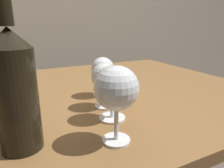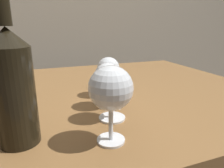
{
  "view_description": "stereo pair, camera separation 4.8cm",
  "coord_description": "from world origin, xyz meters",
  "px_view_note": "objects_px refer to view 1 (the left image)",
  "views": [
    {
      "loc": [
        -0.22,
        -0.65,
        1.0
      ],
      "look_at": [
        -0.02,
        -0.24,
        0.86
      ],
      "focal_mm": 32.6,
      "sensor_mm": 36.0,
      "label": 1
    },
    {
      "loc": [
        -0.18,
        -0.67,
        1.0
      ],
      "look_at": [
        -0.02,
        -0.24,
        0.86
      ],
      "focal_mm": 32.6,
      "sensor_mm": 36.0,
      "label": 2
    }
  ],
  "objects_px": {
    "wine_bottle": "(15,88)",
    "wine_glass_port": "(112,83)",
    "wine_glass_white": "(106,77)",
    "wine_glass_amber": "(103,70)",
    "wine_glass_merlot": "(116,90)"
  },
  "relations": [
    {
      "from": "wine_glass_merlot",
      "to": "wine_bottle",
      "type": "height_order",
      "value": "wine_bottle"
    },
    {
      "from": "wine_glass_white",
      "to": "wine_glass_amber",
      "type": "xyz_separation_m",
      "value": [
        0.03,
        0.09,
        -0.0
      ]
    },
    {
      "from": "wine_glass_port",
      "to": "wine_glass_white",
      "type": "relative_size",
      "value": 1.07
    },
    {
      "from": "wine_bottle",
      "to": "wine_glass_port",
      "type": "bearing_deg",
      "value": 9.24
    },
    {
      "from": "wine_glass_port",
      "to": "wine_bottle",
      "type": "relative_size",
      "value": 0.43
    },
    {
      "from": "wine_glass_merlot",
      "to": "wine_glass_white",
      "type": "height_order",
      "value": "wine_glass_merlot"
    },
    {
      "from": "wine_glass_white",
      "to": "wine_glass_amber",
      "type": "bearing_deg",
      "value": 71.12
    },
    {
      "from": "wine_glass_amber",
      "to": "wine_bottle",
      "type": "height_order",
      "value": "wine_bottle"
    },
    {
      "from": "wine_glass_white",
      "to": "wine_bottle",
      "type": "distance_m",
      "value": 0.26
    },
    {
      "from": "wine_glass_merlot",
      "to": "wine_glass_white",
      "type": "bearing_deg",
      "value": 71.8
    },
    {
      "from": "wine_glass_port",
      "to": "wine_bottle",
      "type": "height_order",
      "value": "wine_bottle"
    },
    {
      "from": "wine_bottle",
      "to": "wine_glass_amber",
      "type": "bearing_deg",
      "value": 38.16
    },
    {
      "from": "wine_glass_merlot",
      "to": "wine_bottle",
      "type": "relative_size",
      "value": 0.49
    },
    {
      "from": "wine_glass_port",
      "to": "wine_bottle",
      "type": "bearing_deg",
      "value": -170.76
    },
    {
      "from": "wine_glass_amber",
      "to": "wine_glass_white",
      "type": "bearing_deg",
      "value": -108.88
    }
  ]
}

